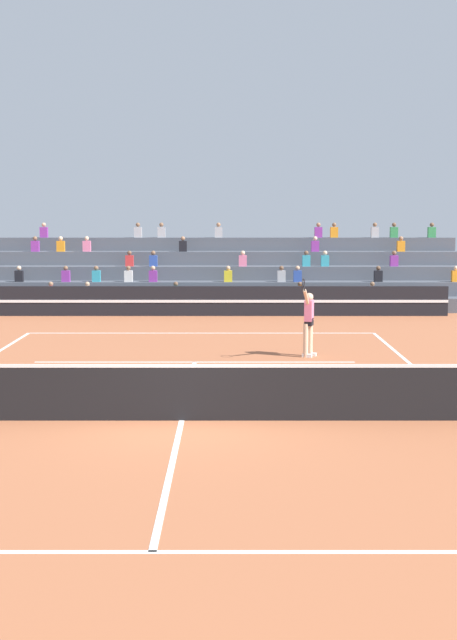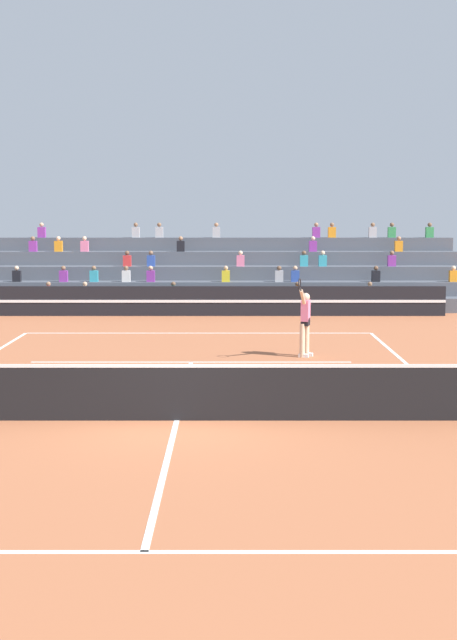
{
  "view_description": "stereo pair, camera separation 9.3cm",
  "coord_description": "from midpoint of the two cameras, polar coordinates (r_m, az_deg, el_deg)",
  "views": [
    {
      "loc": [
        0.87,
        -16.19,
        3.87
      ],
      "look_at": [
        0.9,
        6.38,
        1.1
      ],
      "focal_mm": 50.0,
      "sensor_mm": 36.0,
      "label": 1
    },
    {
      "loc": [
        0.96,
        -16.19,
        3.87
      ],
      "look_at": [
        0.9,
        6.38,
        1.1
      ],
      "focal_mm": 50.0,
      "sensor_mm": 36.0,
      "label": 2
    }
  ],
  "objects": [
    {
      "name": "tennis_player",
      "position": [
        23.73,
        5.18,
        -0.03
      ],
      "size": [
        0.53,
        1.36,
        2.23
      ],
      "color": "beige",
      "rests_on": "ground"
    },
    {
      "name": "bleacher_stand",
      "position": [
        36.78,
        -1.28,
        2.55
      ],
      "size": [
        20.8,
        4.75,
        3.38
      ],
      "color": "#4C515B",
      "rests_on": "ground"
    },
    {
      "name": "court_lines",
      "position": [
        16.67,
        -3.03,
        -6.43
      ],
      "size": [
        11.1,
        23.9,
        0.01
      ],
      "color": "white",
      "rests_on": "ground"
    },
    {
      "name": "tennis_ball",
      "position": [
        18.86,
        7.36,
        -4.8
      ],
      "size": [
        0.07,
        0.07,
        0.07
      ],
      "primitive_type": "sphere",
      "color": "#C6DB33",
      "rests_on": "ground"
    },
    {
      "name": "sponsor_banner_wall",
      "position": [
        33.03,
        -1.44,
        1.23
      ],
      "size": [
        18.0,
        0.26,
        1.1
      ],
      "color": "black",
      "rests_on": "ground"
    },
    {
      "name": "tennis_net",
      "position": [
        16.55,
        -3.04,
        -4.61
      ],
      "size": [
        12.0,
        0.1,
        1.1
      ],
      "color": "slate",
      "rests_on": "ground"
    },
    {
      "name": "ground_plane",
      "position": [
        16.67,
        -3.03,
        -6.44
      ],
      "size": [
        120.0,
        120.0,
        0.0
      ],
      "primitive_type": "plane",
      "color": "#AD603D"
    }
  ]
}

